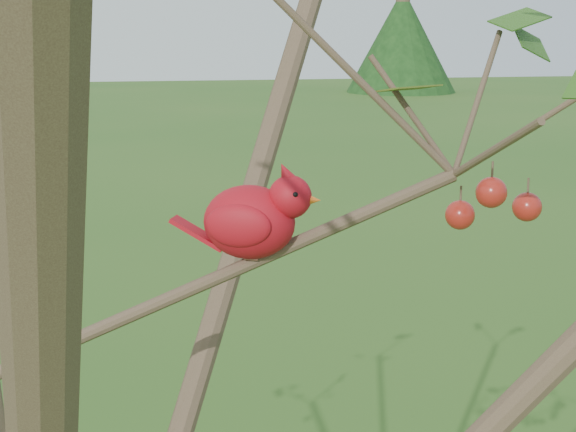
% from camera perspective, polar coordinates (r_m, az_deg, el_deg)
% --- Properties ---
extents(crabapple_tree, '(2.35, 2.05, 2.95)m').
position_cam_1_polar(crabapple_tree, '(1.02, -16.31, -3.44)').
color(crabapple_tree, '#402C22').
rests_on(crabapple_tree, ground).
extents(cardinal, '(0.19, 0.13, 0.14)m').
position_cam_1_polar(cardinal, '(1.11, -2.19, -0.15)').
color(cardinal, '#A70E16').
rests_on(cardinal, ground).
extents(distant_trees, '(43.37, 14.50, 3.81)m').
position_cam_1_polar(distant_trees, '(26.50, -12.72, 10.22)').
color(distant_trees, '#402C22').
rests_on(distant_trees, ground).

